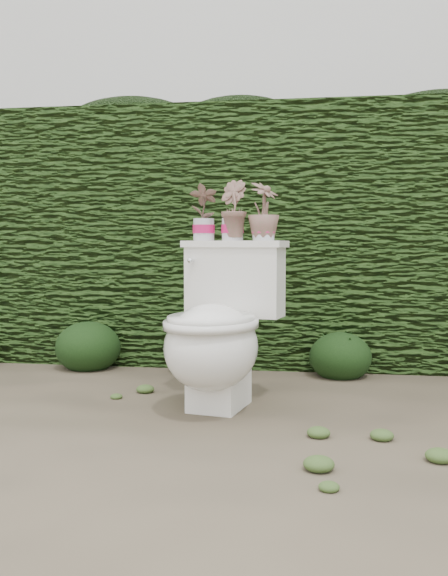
# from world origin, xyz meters

# --- Properties ---
(ground) EXTENTS (60.00, 60.00, 0.00)m
(ground) POSITION_xyz_m (0.00, 0.00, 0.00)
(ground) COLOR #6D604B
(ground) RESTS_ON ground
(hedge) EXTENTS (8.00, 1.00, 1.60)m
(hedge) POSITION_xyz_m (0.00, 1.60, 0.80)
(hedge) COLOR #32541C
(hedge) RESTS_ON ground
(house_wall) EXTENTS (8.00, 3.50, 4.00)m
(house_wall) POSITION_xyz_m (0.60, 6.00, 2.00)
(house_wall) COLOR silver
(house_wall) RESTS_ON ground
(toilet) EXTENTS (0.58, 0.75, 0.78)m
(toilet) POSITION_xyz_m (0.12, 0.19, 0.36)
(toilet) COLOR white
(toilet) RESTS_ON ground
(potted_plant_left) EXTENTS (0.15, 0.11, 0.27)m
(potted_plant_left) POSITION_xyz_m (0.01, 0.46, 0.91)
(potted_plant_left) COLOR #226F2F
(potted_plant_left) RESTS_ON toilet
(potted_plant_center) EXTENTS (0.19, 0.20, 0.29)m
(potted_plant_center) POSITION_xyz_m (0.16, 0.43, 0.92)
(potted_plant_center) COLOR #226F2F
(potted_plant_center) RESTS_ON toilet
(potted_plant_right) EXTENTS (0.21, 0.21, 0.27)m
(potted_plant_right) POSITION_xyz_m (0.31, 0.40, 0.91)
(potted_plant_right) COLOR #226F2F
(potted_plant_right) RESTS_ON toilet
(liriope_clump_2) EXTENTS (0.40, 0.40, 0.32)m
(liriope_clump_2) POSITION_xyz_m (-0.82, 1.02, 0.16)
(liriope_clump_2) COLOR #1C3813
(liriope_clump_2) RESTS_ON ground
(liriope_clump_3) EXTENTS (0.39, 0.39, 0.31)m
(liriope_clump_3) POSITION_xyz_m (-0.10, 1.01, 0.16)
(liriope_clump_3) COLOR #1C3813
(liriope_clump_3) RESTS_ON ground
(liriope_clump_4) EXTENTS (0.36, 0.36, 0.28)m
(liriope_clump_4) POSITION_xyz_m (0.70, 1.01, 0.14)
(liriope_clump_4) COLOR #1C3813
(liriope_clump_4) RESTS_ON ground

